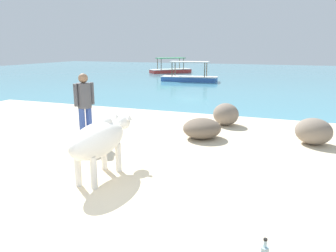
{
  "coord_description": "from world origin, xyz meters",
  "views": [
    {
      "loc": [
        2.25,
        -3.53,
        2.26
      ],
      "look_at": [
        -0.21,
        3.0,
        0.55
      ],
      "focal_mm": 34.8,
      "sensor_mm": 36.0,
      "label": 1
    }
  ],
  "objects_px": {
    "boat_blue": "(189,77)",
    "boat_red": "(171,70)",
    "cow": "(100,139)",
    "person_standing": "(85,102)"
  },
  "relations": [
    {
      "from": "boat_blue",
      "to": "person_standing",
      "type": "bearing_deg",
      "value": 92.9
    },
    {
      "from": "cow",
      "to": "person_standing",
      "type": "xyz_separation_m",
      "value": [
        -1.52,
        1.78,
        0.26
      ]
    },
    {
      "from": "person_standing",
      "to": "boat_blue",
      "type": "distance_m",
      "value": 14.53
    },
    {
      "from": "cow",
      "to": "boat_blue",
      "type": "relative_size",
      "value": 0.49
    },
    {
      "from": "cow",
      "to": "boat_red",
      "type": "distance_m",
      "value": 23.53
    },
    {
      "from": "boat_blue",
      "to": "boat_red",
      "type": "relative_size",
      "value": 1.08
    },
    {
      "from": "person_standing",
      "to": "boat_red",
      "type": "relative_size",
      "value": 0.47
    },
    {
      "from": "boat_blue",
      "to": "boat_red",
      "type": "distance_m",
      "value": 7.26
    },
    {
      "from": "cow",
      "to": "boat_red",
      "type": "xyz_separation_m",
      "value": [
        -6.99,
        22.46,
        -0.43
      ]
    },
    {
      "from": "cow",
      "to": "boat_blue",
      "type": "bearing_deg",
      "value": 11.59
    }
  ]
}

